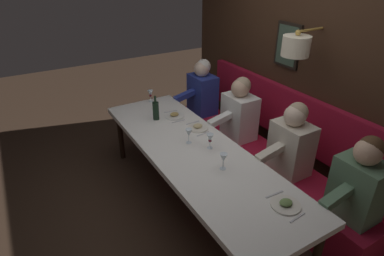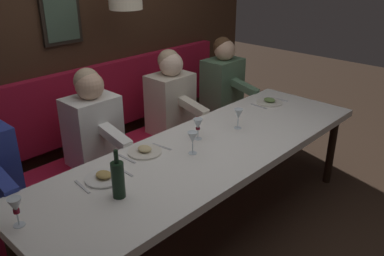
# 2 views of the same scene
# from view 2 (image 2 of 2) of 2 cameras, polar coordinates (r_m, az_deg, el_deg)

# --- Properties ---
(ground_plane) EXTENTS (12.00, 12.00, 0.00)m
(ground_plane) POSITION_cam_2_polar(r_m,az_deg,el_deg) (3.32, 2.23, -14.24)
(ground_plane) COLOR #332319
(dining_table) EXTENTS (0.90, 2.90, 0.74)m
(dining_table) POSITION_cam_2_polar(r_m,az_deg,el_deg) (2.95, 2.43, -3.77)
(dining_table) COLOR white
(dining_table) RESTS_ON ground_plane
(banquette_bench) EXTENTS (0.52, 3.10, 0.45)m
(banquette_bench) POSITION_cam_2_polar(r_m,az_deg,el_deg) (3.74, -8.10, -5.62)
(banquette_bench) COLOR maroon
(banquette_bench) RESTS_ON ground_plane
(back_wall_panel) EXTENTS (0.59, 4.30, 2.90)m
(back_wall_panel) POSITION_cam_2_polar(r_m,az_deg,el_deg) (3.80, -14.73, 12.65)
(back_wall_panel) COLOR #382316
(back_wall_panel) RESTS_ON ground_plane
(diner_nearest) EXTENTS (0.60, 0.40, 0.79)m
(diner_nearest) POSITION_cam_2_polar(r_m,az_deg,el_deg) (4.32, 4.42, 7.15)
(diner_nearest) COLOR #567A5B
(diner_nearest) RESTS_ON banquette_bench
(diner_near) EXTENTS (0.60, 0.40, 0.79)m
(diner_near) POSITION_cam_2_polar(r_m,az_deg,el_deg) (3.77, -3.02, 4.71)
(diner_near) COLOR beige
(diner_near) RESTS_ON banquette_bench
(diner_middle) EXTENTS (0.60, 0.40, 0.79)m
(diner_middle) POSITION_cam_2_polar(r_m,az_deg,el_deg) (3.28, -13.91, 0.98)
(diner_middle) COLOR white
(diner_middle) RESTS_ON banquette_bench
(place_setting_0) EXTENTS (0.24, 0.32, 0.05)m
(place_setting_0) POSITION_cam_2_polar(r_m,az_deg,el_deg) (3.84, 10.91, 3.68)
(place_setting_0) COLOR silver
(place_setting_0) RESTS_ON dining_table
(place_setting_1) EXTENTS (0.24, 0.32, 0.05)m
(place_setting_1) POSITION_cam_2_polar(r_m,az_deg,el_deg) (2.86, -6.71, -3.27)
(place_setting_1) COLOR silver
(place_setting_1) RESTS_ON dining_table
(place_setting_2) EXTENTS (0.24, 0.32, 0.05)m
(place_setting_2) POSITION_cam_2_polar(r_m,az_deg,el_deg) (2.58, -12.36, -6.83)
(place_setting_2) COLOR silver
(place_setting_2) RESTS_ON dining_table
(wine_glass_0) EXTENTS (0.07, 0.07, 0.16)m
(wine_glass_0) POSITION_cam_2_polar(r_m,az_deg,el_deg) (2.79, 0.09, -1.47)
(wine_glass_0) COLOR silver
(wine_glass_0) RESTS_ON dining_table
(wine_glass_1) EXTENTS (0.07, 0.07, 0.16)m
(wine_glass_1) POSITION_cam_2_polar(r_m,az_deg,el_deg) (2.27, -23.72, -10.17)
(wine_glass_1) COLOR silver
(wine_glass_1) RESTS_ON dining_table
(wine_glass_2) EXTENTS (0.07, 0.07, 0.16)m
(wine_glass_2) POSITION_cam_2_polar(r_m,az_deg,el_deg) (3.01, 0.85, 0.45)
(wine_glass_2) COLOR silver
(wine_glass_2) RESTS_ON dining_table
(wine_glass_3) EXTENTS (0.07, 0.07, 0.16)m
(wine_glass_3) POSITION_cam_2_polar(r_m,az_deg,el_deg) (3.21, 6.58, 1.90)
(wine_glass_3) COLOR silver
(wine_glass_3) RESTS_ON dining_table
(wine_bottle) EXTENTS (0.08, 0.08, 0.30)m
(wine_bottle) POSITION_cam_2_polar(r_m,az_deg,el_deg) (2.35, -10.44, -7.12)
(wine_bottle) COLOR black
(wine_bottle) RESTS_ON dining_table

